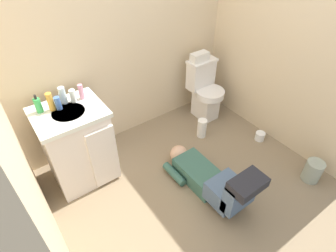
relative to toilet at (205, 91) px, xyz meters
name	(u,v)px	position (x,y,z in m)	size (l,w,h in m)	color
ground_plane	(186,180)	(-0.87, -0.73, -0.39)	(2.99, 3.08, 0.04)	#806C52
wall_back	(123,32)	(-0.87, 0.34, 0.83)	(2.65, 0.08, 2.40)	beige
wall_left	(8,145)	(-2.15, -0.73, 0.83)	(0.08, 2.08, 2.40)	beige
wall_right	(296,36)	(0.42, -0.73, 0.83)	(0.08, 2.08, 2.40)	beige
toilet	(205,91)	(0.00, 0.00, 0.00)	(0.36, 0.46, 0.75)	silver
vanity_cabinet	(78,145)	(-1.67, -0.07, 0.05)	(0.60, 0.53, 0.82)	silver
faucet	(60,98)	(-1.68, 0.08, 0.50)	(0.02, 0.02, 0.10)	silver
person_plumber	(212,180)	(-0.77, -0.99, -0.19)	(0.39, 1.06, 0.52)	#33594C
tissue_box	(200,57)	(-0.05, 0.09, 0.43)	(0.22, 0.11, 0.10)	silver
soap_dispenser	(38,105)	(-1.87, 0.06, 0.52)	(0.06, 0.06, 0.17)	green
bottle_amber	(50,102)	(-1.77, 0.02, 0.54)	(0.05, 0.05, 0.17)	gold
bottle_blue	(58,103)	(-1.72, 0.00, 0.51)	(0.05, 0.05, 0.12)	#4168B0
bottle_clear	(63,95)	(-1.65, 0.07, 0.53)	(0.06, 0.06, 0.16)	silver
bottle_white	(73,96)	(-1.58, 0.04, 0.51)	(0.05, 0.05, 0.12)	white
bottle_pink	(81,92)	(-1.50, 0.04, 0.52)	(0.04, 0.04, 0.14)	pink
trash_can	(313,171)	(0.16, -1.47, -0.25)	(0.17, 0.17, 0.23)	gray
paper_towel_roll	(202,128)	(-0.30, -0.32, -0.25)	(0.11, 0.11, 0.24)	white
toilet_paper_roll	(260,136)	(0.22, -0.78, -0.32)	(0.11, 0.11, 0.10)	white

